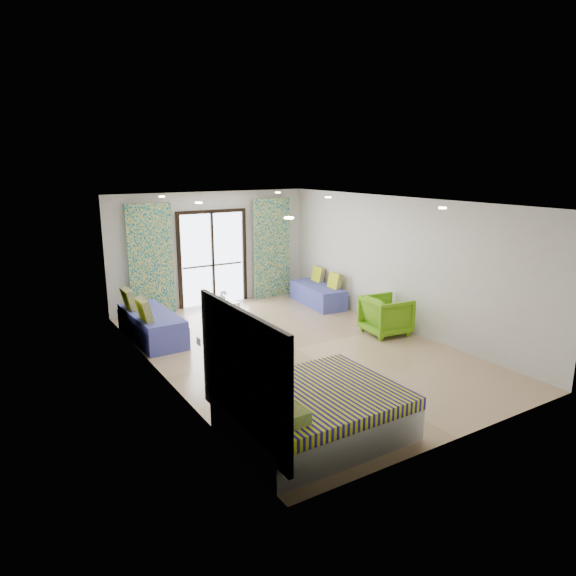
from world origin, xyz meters
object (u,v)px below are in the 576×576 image
bed (313,412)px  daybed_right (318,294)px  daybed_left (151,325)px  coffee_table (224,304)px  armchair (386,313)px

bed → daybed_right: 6.17m
daybed_left → coffee_table: bearing=15.7°
bed → armchair: size_ratio=2.50×
coffee_table → armchair: bearing=-49.6°
daybed_left → bed: bearing=-83.9°
bed → daybed_left: size_ratio=1.07×
bed → coffee_table: size_ratio=3.34×
bed → coffee_table: (1.17, 5.19, 0.02)m
daybed_left → daybed_right: 4.25m
daybed_left → coffee_table: (1.81, 0.57, 0.02)m
daybed_left → armchair: daybed_left is taller
daybed_right → bed: bearing=-120.0°
coffee_table → armchair: armchair is taller
bed → coffee_table: bed is taller
daybed_left → daybed_right: bearing=3.6°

